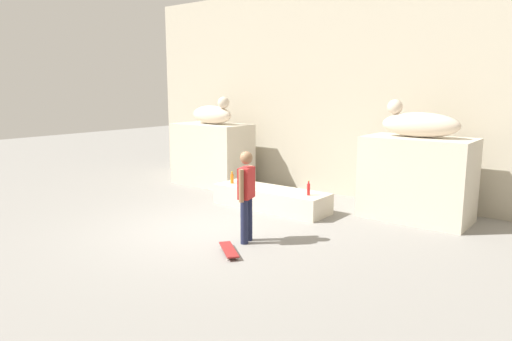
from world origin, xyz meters
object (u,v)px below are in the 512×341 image
Objects in this scene: skateboard at (229,250)px; bottle_orange at (232,178)px; bottle_red at (308,189)px; statue_reclining_left at (212,114)px; statue_reclining_right at (418,124)px; skater at (246,193)px.

skateboard is 2.59× the size of bottle_orange.
bottle_orange is at bearing -12.22° from skateboard.
bottle_red is 1.12× the size of bottle_orange.
statue_reclining_left is at bearing 144.92° from bottle_orange.
statue_reclining_right is 4.99× the size of bottle_red.
skater is at bearing 58.84° from statue_reclining_right.
statue_reclining_left is 2.22× the size of skateboard.
skateboard is at bearing 64.46° from statue_reclining_right.
statue_reclining_left reaches higher than skater.
skateboard is at bearing -86.80° from bottle_red.
bottle_orange reaches higher than skateboard.
bottle_red is at bearing -15.55° from skater.
statue_reclining_right is 5.58× the size of bottle_orange.
bottle_orange is at bearing 15.09° from statue_reclining_right.
statue_reclining_left is at bearing -6.48° from skateboard.
statue_reclining_left and statue_reclining_right have the same top height.
skater is 2.22× the size of skateboard.
bottle_red is at bearing -48.83° from skateboard.
statue_reclining_right reaches higher than bottle_orange.
skater is at bearing -30.80° from statue_reclining_left.
statue_reclining_left is 5.13× the size of bottle_red.
skateboard is at bearing -34.82° from statue_reclining_left.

